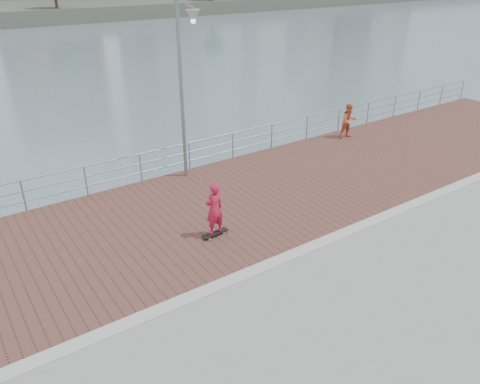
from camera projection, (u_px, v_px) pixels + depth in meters
water at (278, 317)px, 13.80m from camera, size 400.00×400.00×0.00m
brick_lane at (213, 209)px, 15.57m from camera, size 40.00×6.80×0.02m
curb at (281, 260)px, 12.90m from camera, size 40.00×0.40×0.06m
guardrail at (165, 159)px, 17.78m from camera, size 39.06×0.06×1.13m
street_lamp at (186, 57)px, 15.65m from camera, size 0.47×1.36×6.41m
skateboard at (215, 233)px, 14.02m from camera, size 0.86×0.29×0.10m
skateboarder at (214, 209)px, 13.65m from camera, size 0.63×0.45×1.65m
bystander at (349, 121)px, 21.55m from camera, size 0.90×0.77×1.61m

